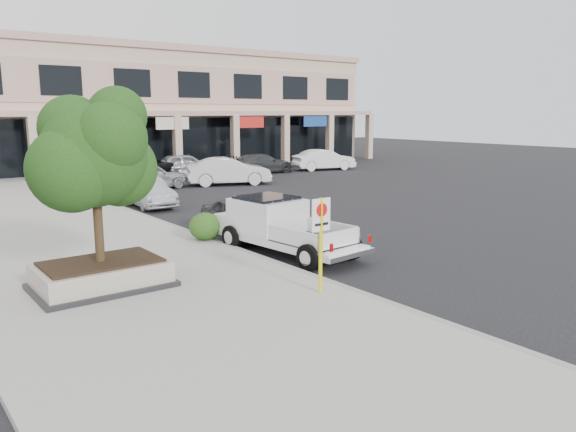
# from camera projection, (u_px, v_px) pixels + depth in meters

# --- Properties ---
(ground) EXTENTS (120.00, 120.00, 0.00)m
(ground) POSITION_uv_depth(u_px,v_px,m) (353.00, 270.00, 15.97)
(ground) COLOR black
(ground) RESTS_ON ground
(sidewalk) EXTENTS (8.00, 52.00, 0.15)m
(sidewalk) POSITION_uv_depth(u_px,v_px,m) (89.00, 254.00, 17.37)
(sidewalk) COLOR gray
(sidewalk) RESTS_ON ground
(curb) EXTENTS (0.20, 52.00, 0.15)m
(curb) POSITION_uv_depth(u_px,v_px,m) (202.00, 237.00, 19.72)
(curb) COLOR gray
(curb) RESTS_ON ground
(strip_mall) EXTENTS (40.55, 12.43, 9.50)m
(strip_mall) POSITION_uv_depth(u_px,v_px,m) (139.00, 108.00, 46.40)
(strip_mall) COLOR tan
(strip_mall) RESTS_ON ground
(planter) EXTENTS (3.20, 2.20, 0.68)m
(planter) POSITION_uv_depth(u_px,v_px,m) (102.00, 275.00, 13.83)
(planter) COLOR black
(planter) RESTS_ON sidewalk
(planter_tree) EXTENTS (2.90, 2.55, 4.00)m
(planter_tree) POSITION_uv_depth(u_px,v_px,m) (97.00, 155.00, 13.49)
(planter_tree) COLOR black
(planter_tree) RESTS_ON planter
(no_parking_sign) EXTENTS (0.55, 0.09, 2.30)m
(no_parking_sign) POSITION_uv_depth(u_px,v_px,m) (321.00, 232.00, 13.22)
(no_parking_sign) COLOR yellow
(no_parking_sign) RESTS_ON sidewalk
(hedge) EXTENTS (1.10, 0.99, 0.93)m
(hedge) POSITION_uv_depth(u_px,v_px,m) (205.00, 226.00, 18.93)
(hedge) COLOR #1B4513
(hedge) RESTS_ON sidewalk
(pickup_truck) EXTENTS (2.56, 5.69, 1.74)m
(pickup_truck) POSITION_uv_depth(u_px,v_px,m) (288.00, 227.00, 17.62)
(pickup_truck) COLOR white
(pickup_truck) RESTS_ON ground
(curb_car_a) EXTENTS (1.65, 4.01, 1.36)m
(curb_car_a) POSITION_uv_depth(u_px,v_px,m) (243.00, 217.00, 20.21)
(curb_car_a) COLOR #2E3033
(curb_car_a) RESTS_ON ground
(curb_car_b) EXTENTS (1.62, 4.19, 1.36)m
(curb_car_b) POSITION_uv_depth(u_px,v_px,m) (147.00, 192.00, 26.45)
(curb_car_b) COLOR #9A9CA2
(curb_car_b) RESTS_ON ground
(curb_car_c) EXTENTS (2.38, 4.97, 1.40)m
(curb_car_c) POSITION_uv_depth(u_px,v_px,m) (113.00, 186.00, 28.55)
(curb_car_c) COLOR white
(curb_car_c) RESTS_ON ground
(curb_car_d) EXTENTS (3.04, 5.63, 1.50)m
(curb_car_d) POSITION_uv_depth(u_px,v_px,m) (81.00, 174.00, 33.53)
(curb_car_d) COLOR black
(curb_car_d) RESTS_ON ground
(lot_car_a) EXTENTS (4.78, 2.61, 1.54)m
(lot_car_a) POSITION_uv_depth(u_px,v_px,m) (149.00, 176.00, 32.13)
(lot_car_a) COLOR #A6AAAE
(lot_car_a) RESTS_ON ground
(lot_car_b) EXTENTS (5.38, 3.51, 1.67)m
(lot_car_b) POSITION_uv_depth(u_px,v_px,m) (229.00, 171.00, 34.34)
(lot_car_b) COLOR silver
(lot_car_b) RESTS_ON ground
(lot_car_c) EXTENTS (4.96, 2.12, 1.43)m
(lot_car_c) POSITION_uv_depth(u_px,v_px,m) (262.00, 163.00, 40.86)
(lot_car_c) COLOR #2D3032
(lot_car_c) RESTS_ON ground
(lot_car_d) EXTENTS (6.47, 4.71, 1.64)m
(lot_car_d) POSITION_uv_depth(u_px,v_px,m) (149.00, 167.00, 37.31)
(lot_car_d) COLOR black
(lot_car_d) RESTS_ON ground
(lot_car_e) EXTENTS (5.00, 2.77, 1.61)m
(lot_car_e) POSITION_uv_depth(u_px,v_px,m) (186.00, 165.00, 38.64)
(lot_car_e) COLOR #ACADB4
(lot_car_e) RESTS_ON ground
(lot_car_f) EXTENTS (5.03, 2.81, 1.57)m
(lot_car_f) POSITION_uv_depth(u_px,v_px,m) (324.00, 160.00, 43.13)
(lot_car_f) COLOR white
(lot_car_f) RESTS_ON ground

